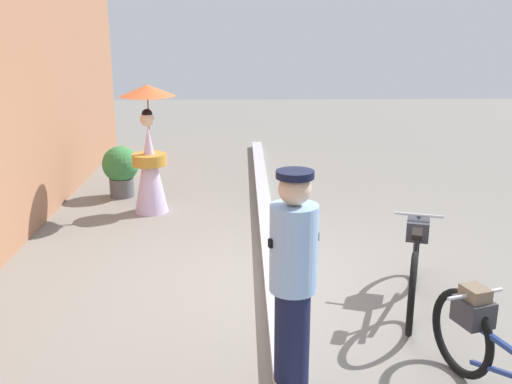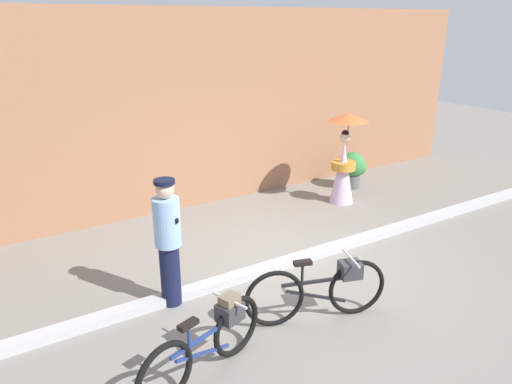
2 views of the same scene
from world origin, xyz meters
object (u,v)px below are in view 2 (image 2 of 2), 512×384
at_px(bicycle_near_officer, 208,340).
at_px(bicycle_far_side, 321,289).
at_px(person_with_parasol, 344,159).
at_px(person_officer, 168,240).
at_px(potted_plant_by_door, 353,168).

height_order(bicycle_near_officer, bicycle_far_side, bicycle_far_side).
distance_m(bicycle_near_officer, bicycle_far_side, 1.63).
relative_size(bicycle_far_side, person_with_parasol, 0.96).
bearing_deg(bicycle_far_side, person_with_parasol, 44.92).
height_order(bicycle_near_officer, person_officer, person_officer).
xyz_separation_m(person_officer, potted_plant_by_door, (5.23, 2.24, -0.47)).
distance_m(bicycle_far_side, potted_plant_by_door, 5.20).
bearing_deg(bicycle_far_side, bicycle_near_officer, -174.31).
distance_m(bicycle_far_side, person_with_parasol, 4.26).
distance_m(person_officer, person_with_parasol, 4.73).
bearing_deg(person_officer, bicycle_near_officer, -97.42).
height_order(person_with_parasol, potted_plant_by_door, person_with_parasol).
bearing_deg(person_officer, person_with_parasol, 20.69).
relative_size(person_with_parasol, potted_plant_by_door, 2.27).
relative_size(bicycle_far_side, person_officer, 1.02).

